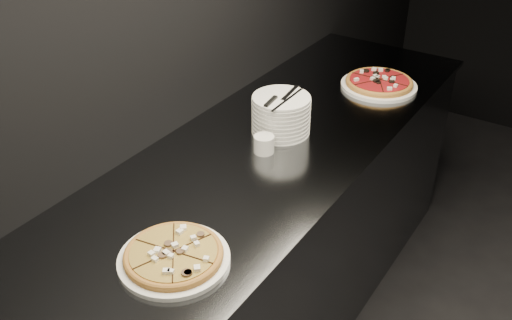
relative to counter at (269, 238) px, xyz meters
The scene contains 7 objects.
wall_left 1.01m from the counter, behind, with size 0.02×5.00×2.80m, color black.
counter is the anchor object (origin of this frame).
pizza_mushroom 0.85m from the counter, 80.14° to the right, with size 0.32×0.32×0.04m.
pizza_tomato 0.86m from the counter, 78.77° to the left, with size 0.34×0.34×0.04m.
plate_stack 0.54m from the counter, 99.44° to the left, with size 0.22×0.22×0.15m.
cutlery 0.62m from the counter, 95.44° to the left, with size 0.08×0.24×0.01m.
ramekin 0.50m from the counter, 79.82° to the right, with size 0.08×0.08×0.07m.
Camera 1 is at (-1.16, -1.57, 2.01)m, focal length 40.00 mm.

